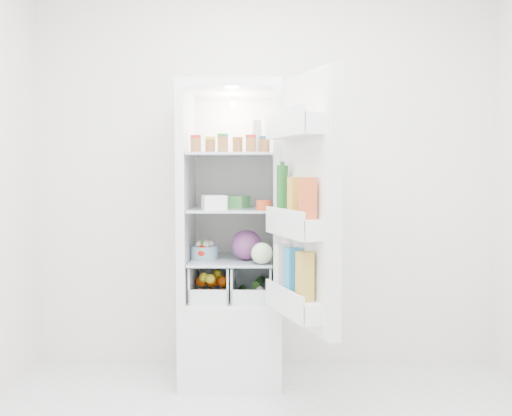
{
  "coord_description": "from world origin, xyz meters",
  "views": [
    {
      "loc": [
        0.0,
        -2.26,
        1.27
      ],
      "look_at": [
        -0.05,
        0.95,
        1.07
      ],
      "focal_mm": 40.0,
      "sensor_mm": 36.0,
      "label": 1
    }
  ],
  "objects_px": {
    "mushroom_bowl": "(204,252)",
    "fridge_door": "(304,208)",
    "refrigerator": "(232,270)",
    "red_cabbage": "(246,245)"
  },
  "relations": [
    {
      "from": "mushroom_bowl",
      "to": "fridge_door",
      "type": "bearing_deg",
      "value": -43.49
    },
    {
      "from": "red_cabbage",
      "to": "mushroom_bowl",
      "type": "height_order",
      "value": "red_cabbage"
    },
    {
      "from": "refrigerator",
      "to": "mushroom_bowl",
      "type": "distance_m",
      "value": 0.22
    },
    {
      "from": "red_cabbage",
      "to": "fridge_door",
      "type": "bearing_deg",
      "value": -57.97
    },
    {
      "from": "refrigerator",
      "to": "fridge_door",
      "type": "relative_size",
      "value": 1.38
    },
    {
      "from": "fridge_door",
      "to": "refrigerator",
      "type": "bearing_deg",
      "value": 13.17
    },
    {
      "from": "fridge_door",
      "to": "mushroom_bowl",
      "type": "bearing_deg",
      "value": 26.66
    },
    {
      "from": "refrigerator",
      "to": "fridge_door",
      "type": "distance_m",
      "value": 0.85
    },
    {
      "from": "red_cabbage",
      "to": "mushroom_bowl",
      "type": "relative_size",
      "value": 1.08
    },
    {
      "from": "mushroom_bowl",
      "to": "fridge_door",
      "type": "height_order",
      "value": "fridge_door"
    }
  ]
}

